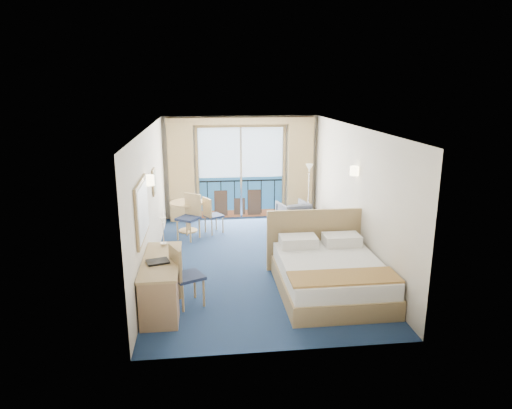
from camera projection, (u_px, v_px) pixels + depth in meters
name	position (u px, v px, depth m)	size (l,w,h in m)	color
floor	(255.00, 261.00, 9.27)	(6.50, 6.50, 0.00)	navy
room_walls	(255.00, 175.00, 8.82)	(4.04, 6.54, 2.72)	beige
balcony_door	(241.00, 175.00, 12.07)	(2.36, 0.03, 2.52)	navy
curtain_left	(181.00, 173.00, 11.72)	(0.65, 0.22, 2.55)	tan
curtain_right	(300.00, 170.00, 12.07)	(0.65, 0.22, 2.55)	tan
pelmet	(241.00, 121.00, 11.59)	(3.80, 0.25, 0.18)	tan
mirror	(142.00, 210.00, 7.21)	(0.05, 1.25, 0.95)	tan
wall_print	(154.00, 182.00, 9.07)	(0.04, 0.42, 0.52)	tan
sconce_left	(149.00, 180.00, 8.00)	(0.18, 0.18, 0.18)	#FCE9B1
sconce_right	(355.00, 171.00, 8.87)	(0.18, 0.18, 0.18)	#FCE9B1
bed	(329.00, 273.00, 7.85)	(1.89, 2.24, 1.19)	tan
nightstand	(342.00, 247.00, 9.27)	(0.42, 0.40, 0.56)	#9F7154
phone	(341.00, 232.00, 9.20)	(0.19, 0.14, 0.08)	beige
armchair	(293.00, 214.00, 11.45)	(0.69, 0.71, 0.65)	#3F434D
floor_lamp	(309.00, 178.00, 11.77)	(0.21, 0.21, 1.50)	silver
desk	(160.00, 293.00, 6.87)	(0.58, 1.70, 0.80)	tan
desk_chair	(183.00, 273.00, 7.25)	(0.60, 0.59, 1.03)	#1F2948
folder	(158.00, 262.00, 7.09)	(0.34, 0.25, 0.03)	black
desk_lamp	(163.00, 225.00, 7.78)	(0.13, 0.13, 0.47)	silver
round_table	(187.00, 209.00, 11.02)	(0.82, 0.82, 0.74)	tan
table_chair_a	(211.00, 213.00, 10.88)	(0.53, 0.52, 0.89)	#1F2948
table_chair_b	(190.00, 214.00, 10.53)	(0.62, 0.63, 1.04)	#1F2948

